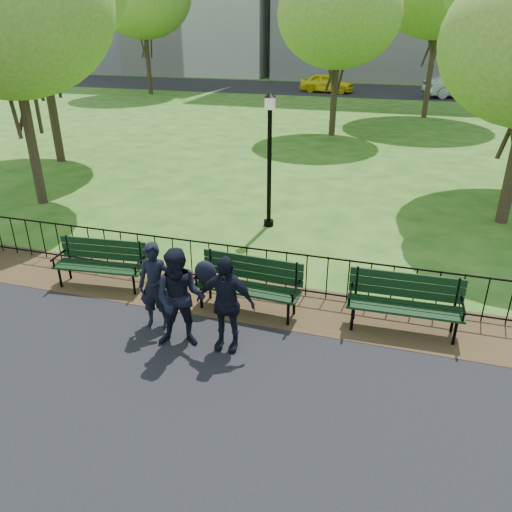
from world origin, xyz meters
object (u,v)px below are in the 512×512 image
(park_bench_left_a, at_px, (101,258))
(sedan_dark, at_px, (504,86))
(lamppost, at_px, (269,157))
(person_mid, at_px, (180,299))
(park_bench_main, at_px, (232,276))
(taxi, at_px, (327,83))
(sedan_silver, at_px, (460,86))
(tree_far_c, at_px, (339,14))
(park_bench_right_a, at_px, (405,297))
(person_left, at_px, (155,286))
(tree_near_w, at_px, (5,5))
(person_right, at_px, (225,303))

(park_bench_left_a, relative_size, sedan_dark, 0.35)
(lamppost, relative_size, person_mid, 1.97)
(park_bench_main, xyz_separation_m, taxi, (-3.58, 31.73, 0.03))
(sedan_silver, bearing_deg, park_bench_left_a, 143.90)
(tree_far_c, distance_m, taxi, 16.38)
(person_mid, xyz_separation_m, sedan_dark, (9.20, 34.14, -0.09))
(park_bench_right_a, height_order, lamppost, lamppost)
(park_bench_right_a, height_order, person_left, person_left)
(person_left, height_order, taxi, person_left)
(park_bench_main, bearing_deg, tree_near_w, 154.33)
(person_right, bearing_deg, person_left, 167.30)
(park_bench_left_a, distance_m, sedan_dark, 34.69)
(tree_near_w, bearing_deg, park_bench_main, -28.68)
(lamppost, height_order, taxi, lamppost)
(person_left, distance_m, person_right, 1.39)
(person_left, relative_size, person_right, 0.95)
(person_left, xyz_separation_m, sedan_silver, (6.81, 32.49, 0.01))
(park_bench_right_a, bearing_deg, lamppost, 129.42)
(tree_far_c, relative_size, person_mid, 4.34)
(lamppost, relative_size, taxi, 0.84)
(park_bench_main, relative_size, park_bench_right_a, 1.01)
(person_right, height_order, sedan_silver, person_right)
(park_bench_left_a, height_order, sedan_dark, sedan_dark)
(taxi, relative_size, sedan_dark, 0.76)
(park_bench_right_a, distance_m, tree_far_c, 17.07)
(park_bench_main, relative_size, sedan_silver, 0.41)
(tree_far_c, relative_size, person_left, 4.75)
(park_bench_main, xyz_separation_m, lamppost, (-0.49, 4.23, 1.17))
(tree_near_w, relative_size, sedan_dark, 1.44)
(person_mid, bearing_deg, person_left, 135.68)
(park_bench_main, height_order, tree_far_c, tree_far_c)
(lamppost, height_order, tree_far_c, tree_far_c)
(person_mid, bearing_deg, park_bench_main, 59.47)
(park_bench_main, bearing_deg, park_bench_right_a, 6.96)
(park_bench_left_a, xyz_separation_m, taxi, (-0.76, 31.62, 0.10))
(taxi, bearing_deg, lamppost, -166.50)
(park_bench_right_a, bearing_deg, park_bench_main, -177.94)
(lamppost, bearing_deg, sedan_silver, 77.13)
(park_bench_main, distance_m, person_right, 1.25)
(tree_far_c, bearing_deg, lamppost, -88.80)
(lamppost, xyz_separation_m, sedan_silver, (6.24, 27.31, -1.03))
(lamppost, distance_m, tree_near_w, 7.72)
(tree_near_w, xyz_separation_m, sedan_dark, (16.20, 28.75, -4.47))
(person_left, relative_size, taxi, 0.39)
(park_bench_right_a, xyz_separation_m, taxi, (-6.63, 31.52, 0.07))
(park_bench_main, bearing_deg, tree_far_c, 95.61)
(taxi, height_order, sedan_silver, sedan_silver)
(park_bench_right_a, distance_m, person_left, 4.27)
(lamppost, distance_m, person_right, 5.58)
(tree_far_c, xyz_separation_m, person_mid, (0.33, -17.57, -4.30))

